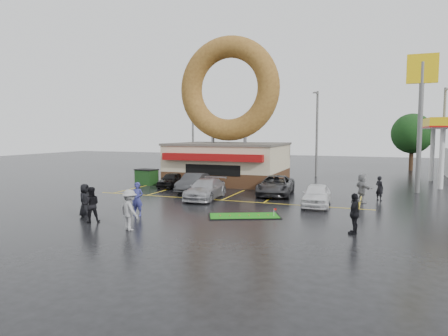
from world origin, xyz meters
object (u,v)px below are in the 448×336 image
(streetlight_right, at_px, (444,131))
(person_cameraman, at_px, (354,214))
(streetlight_left, at_px, (193,132))
(donut_shop, at_px, (229,135))
(putting_green, at_px, (244,216))
(car_dgrey, at_px, (194,182))
(person_blue, at_px, (137,199))
(streetlight_mid, at_px, (317,131))
(car_grey, at_px, (276,185))
(shell_sign, at_px, (421,97))
(car_white, at_px, (316,195))
(car_black, at_px, (171,180))
(dumpster, at_px, (147,177))
(car_silver, at_px, (206,189))

(streetlight_right, bearing_deg, person_cameraman, -105.54)
(streetlight_left, relative_size, person_cameraman, 4.73)
(person_cameraman, bearing_deg, donut_shop, -128.17)
(putting_green, bearing_deg, car_dgrey, 131.24)
(person_blue, bearing_deg, streetlight_mid, 71.88)
(car_grey, relative_size, putting_green, 1.21)
(shell_sign, bearing_deg, streetlight_mid, 135.27)
(shell_sign, height_order, person_cameraman, shell_sign)
(streetlight_left, bearing_deg, streetlight_right, 4.40)
(car_white, height_order, person_blue, person_blue)
(car_black, relative_size, person_cameraman, 1.92)
(streetlight_right, distance_m, person_blue, 31.39)
(person_blue, bearing_deg, dumpster, 116.85)
(shell_sign, height_order, person_blue, shell_sign)
(shell_sign, bearing_deg, car_black, -168.36)
(car_white, xyz_separation_m, person_cameraman, (2.61, -6.51, 0.24))
(streetlight_right, distance_m, person_cameraman, 26.16)
(streetlight_left, height_order, car_dgrey, streetlight_left)
(streetlight_left, xyz_separation_m, car_silver, (8.75, -16.42, -4.08))
(shell_sign, distance_m, streetlight_right, 10.68)
(car_white, height_order, dumpster, car_white)
(donut_shop, bearing_deg, car_black, -124.48)
(car_black, bearing_deg, car_grey, -13.07)
(car_silver, relative_size, car_white, 1.17)
(streetlight_left, distance_m, car_white, 23.60)
(car_dgrey, distance_m, putting_green, 10.14)
(streetlight_mid, bearing_deg, person_cameraman, -78.05)
(car_grey, xyz_separation_m, dumpster, (-12.32, 1.84, -0.07))
(car_black, relative_size, dumpster, 2.03)
(car_silver, bearing_deg, streetlight_left, 114.77)
(streetlight_right, relative_size, person_blue, 4.73)
(streetlight_mid, height_order, car_dgrey, streetlight_mid)
(streetlight_left, distance_m, car_grey, 18.76)
(streetlight_mid, height_order, car_white, streetlight_mid)
(streetlight_right, bearing_deg, streetlight_left, -175.60)
(streetlight_left, relative_size, putting_green, 2.09)
(car_white, distance_m, person_blue, 11.17)
(streetlight_left, xyz_separation_m, streetlight_right, (26.00, 2.00, 0.00))
(streetlight_left, bearing_deg, shell_sign, -18.99)
(car_white, bearing_deg, streetlight_mid, 95.07)
(streetlight_mid, bearing_deg, car_silver, -106.76)
(streetlight_right, relative_size, dumpster, 5.00)
(donut_shop, bearing_deg, streetlight_mid, 48.62)
(streetlight_right, relative_size, person_cameraman, 4.73)
(car_black, xyz_separation_m, car_white, (12.87, -4.50, 0.08))
(streetlight_left, distance_m, streetlight_right, 26.08)
(streetlight_mid, xyz_separation_m, person_blue, (-6.54, -24.03, -3.83))
(shell_sign, bearing_deg, car_silver, -149.18)
(car_dgrey, xyz_separation_m, putting_green, (6.67, -7.60, -0.69))
(donut_shop, bearing_deg, person_cameraman, -52.95)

